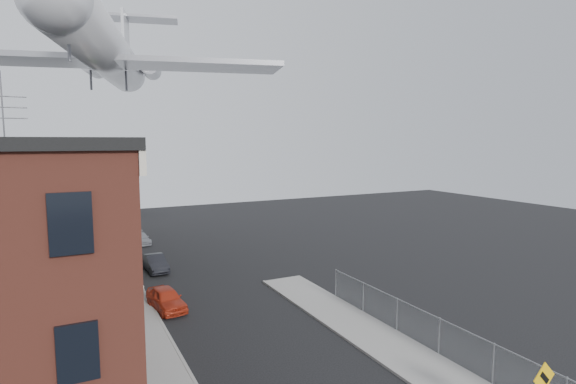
{
  "coord_description": "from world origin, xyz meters",
  "views": [
    {
      "loc": [
        -8.63,
        -9.93,
        10.22
      ],
      "look_at": [
        0.52,
        8.11,
        7.9
      ],
      "focal_mm": 28.0,
      "sensor_mm": 36.0,
      "label": 1
    }
  ],
  "objects_px": {
    "utility_pole": "(122,234)",
    "airplane": "(107,52)",
    "car_near": "(166,299)",
    "car_mid": "(155,263)",
    "car_far": "(140,238)",
    "street_tree": "(111,226)"
  },
  "relations": [
    {
      "from": "car_far",
      "to": "car_mid",
      "type": "bearing_deg",
      "value": -96.73
    },
    {
      "from": "car_mid",
      "to": "car_near",
      "type": "bearing_deg",
      "value": -98.88
    },
    {
      "from": "utility_pole",
      "to": "airplane",
      "type": "height_order",
      "value": "airplane"
    },
    {
      "from": "street_tree",
      "to": "car_mid",
      "type": "xyz_separation_m",
      "value": [
        2.88,
        -2.45,
        -2.8
      ]
    },
    {
      "from": "car_near",
      "to": "car_far",
      "type": "bearing_deg",
      "value": 78.17
    },
    {
      "from": "car_far",
      "to": "street_tree",
      "type": "bearing_deg",
      "value": -116.99
    },
    {
      "from": "car_far",
      "to": "airplane",
      "type": "relative_size",
      "value": 0.13
    },
    {
      "from": "car_near",
      "to": "car_far",
      "type": "distance_m",
      "value": 19.01
    },
    {
      "from": "utility_pole",
      "to": "airplane",
      "type": "xyz_separation_m",
      "value": [
        0.39,
        8.24,
        12.02
      ]
    },
    {
      "from": "car_near",
      "to": "car_far",
      "type": "height_order",
      "value": "car_near"
    },
    {
      "from": "car_near",
      "to": "car_mid",
      "type": "bearing_deg",
      "value": 76.16
    },
    {
      "from": "airplane",
      "to": "car_near",
      "type": "bearing_deg",
      "value": -78.57
    },
    {
      "from": "car_far",
      "to": "car_near",
      "type": "bearing_deg",
      "value": -98.39
    },
    {
      "from": "utility_pole",
      "to": "car_mid",
      "type": "distance_m",
      "value": 9.07
    },
    {
      "from": "utility_pole",
      "to": "car_far",
      "type": "relative_size",
      "value": 2.4
    },
    {
      "from": "street_tree",
      "to": "airplane",
      "type": "distance_m",
      "value": 13.35
    },
    {
      "from": "street_tree",
      "to": "car_far",
      "type": "height_order",
      "value": "street_tree"
    },
    {
      "from": "car_far",
      "to": "airplane",
      "type": "distance_m",
      "value": 19.08
    },
    {
      "from": "car_far",
      "to": "airplane",
      "type": "height_order",
      "value": "airplane"
    },
    {
      "from": "utility_pole",
      "to": "car_near",
      "type": "height_order",
      "value": "utility_pole"
    },
    {
      "from": "street_tree",
      "to": "car_near",
      "type": "relative_size",
      "value": 1.33
    },
    {
      "from": "car_near",
      "to": "car_mid",
      "type": "height_order",
      "value": "car_near"
    }
  ]
}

